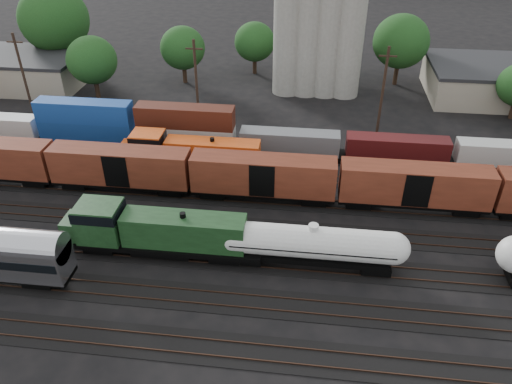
# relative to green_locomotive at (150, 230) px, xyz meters

# --- Properties ---
(ground) EXTENTS (600.00, 600.00, 0.00)m
(ground) POSITION_rel_green_locomotive_xyz_m (10.46, 5.00, -2.75)
(ground) COLOR black
(tracks) EXTENTS (180.00, 33.20, 0.20)m
(tracks) POSITION_rel_green_locomotive_xyz_m (10.46, 5.00, -2.70)
(tracks) COLOR black
(tracks) RESTS_ON ground
(green_locomotive) EXTENTS (18.28, 3.23, 4.84)m
(green_locomotive) POSITION_rel_green_locomotive_xyz_m (0.00, 0.00, 0.00)
(green_locomotive) COLOR black
(green_locomotive) RESTS_ON ground
(tank_car_a) EXTENTS (16.67, 2.99, 4.37)m
(tank_car_a) POSITION_rel_green_locomotive_xyz_m (14.54, 0.00, -0.14)
(tank_car_a) COLOR white
(tank_car_a) RESTS_ON ground
(orange_locomotive) EXTENTS (17.91, 2.98, 4.48)m
(orange_locomotive) POSITION_rel_green_locomotive_xyz_m (-0.22, 15.00, -0.19)
(orange_locomotive) COLOR black
(orange_locomotive) RESTS_ON ground
(boxcar_string) EXTENTS (122.80, 2.90, 4.20)m
(boxcar_string) POSITION_rel_green_locomotive_xyz_m (1.47, 10.00, 0.37)
(boxcar_string) COLOR black
(boxcar_string) RESTS_ON ground
(container_wall) EXTENTS (161.96, 2.60, 5.80)m
(container_wall) POSITION_rel_green_locomotive_xyz_m (2.01, 20.00, -0.07)
(container_wall) COLOR black
(container_wall) RESTS_ON ground
(grain_silo) EXTENTS (13.40, 5.00, 29.00)m
(grain_silo) POSITION_rel_green_locomotive_xyz_m (13.75, 41.00, 8.51)
(grain_silo) COLOR gray
(grain_silo) RESTS_ON ground
(industrial_sheds) EXTENTS (119.38, 17.26, 5.10)m
(industrial_sheds) POSITION_rel_green_locomotive_xyz_m (17.09, 40.25, -0.19)
(industrial_sheds) COLOR #9E937F
(industrial_sheds) RESTS_ON ground
(tree_band) EXTENTS (161.11, 20.86, 14.44)m
(tree_band) POSITION_rel_green_locomotive_xyz_m (14.76, 42.24, 4.99)
(tree_band) COLOR black
(tree_band) RESTS_ON ground
(utility_poles) EXTENTS (122.20, 0.36, 12.00)m
(utility_poles) POSITION_rel_green_locomotive_xyz_m (10.46, 27.00, 3.46)
(utility_poles) COLOR black
(utility_poles) RESTS_ON ground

